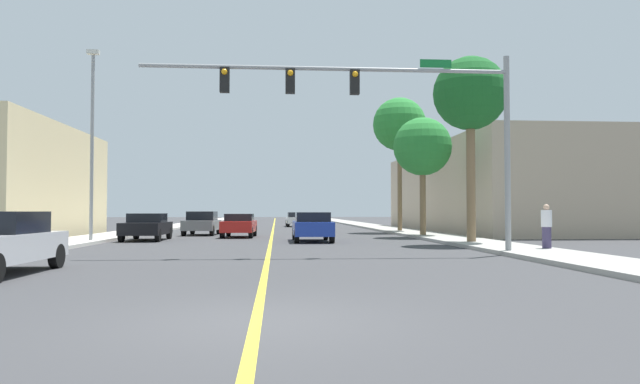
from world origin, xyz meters
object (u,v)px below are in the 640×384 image
Objects in this scene: traffic_signal_mast at (384,103)px; palm_far at (399,125)px; car_gray at (202,223)px; street_lamp at (92,135)px; palm_mid at (422,147)px; palm_near at (470,95)px; car_black at (147,226)px; car_blue at (312,226)px; car_white at (296,219)px; pedestrian at (547,226)px; car_red at (239,225)px.

palm_far is at bearing 76.38° from traffic_signal_mast.
car_gray is (-8.34, 17.28, -4.45)m from traffic_signal_mast.
car_gray is (3.97, 9.02, -4.29)m from street_lamp.
palm_mid is (4.70, 13.10, -0.03)m from traffic_signal_mast.
palm_near is 17.23m from car_black.
car_blue is (-6.61, -3.93, -4.42)m from palm_mid.
palm_far reaches higher than car_white.
car_black is at bearing 133.58° from traffic_signal_mast.
car_black is (1.98, 2.60, -4.33)m from street_lamp.
palm_near is 1.96× the size of car_black.
car_blue is 10.35m from car_gray.
palm_near is 2.10× the size of car_gray.
street_lamp is 0.96× the size of palm_far.
car_red is at bearing 122.52° from pedestrian.
car_gray is at bearing 162.25° from palm_mid.
car_blue is (-6.92, 3.37, -5.95)m from palm_near.
car_blue is 1.11× the size of car_red.
car_gray is (-13.05, 4.17, -4.42)m from palm_mid.
car_blue is at bearing -91.81° from car_white.
palm_far is 5.80× the size of pedestrian.
palm_mid is 7.68m from palm_far.
traffic_signal_mast reaches higher than car_white.
street_lamp is 10.75m from car_gray.
palm_far is at bearing 58.64° from car_blue.
traffic_signal_mast reaches higher than pedestrian.
car_gray reaches higher than car_red.
pedestrian reaches higher than car_gray.
street_lamp reaches higher than car_white.
car_white is (-6.77, 30.82, -5.99)m from palm_near.
traffic_signal_mast is at bearing -88.76° from car_white.
palm_far is (-0.07, 14.59, 0.85)m from palm_near.
palm_near reaches higher than car_black.
street_lamp is at bearing 171.95° from palm_near.
pedestrian is at bearing -86.43° from palm_far.
palm_near is 7.46m from palm_mid.
palm_far is 14.22m from car_red.
palm_far is (4.94, 20.40, 2.36)m from traffic_signal_mast.
street_lamp is 20.27m from pedestrian.
palm_mid is (17.01, 4.85, 0.12)m from street_lamp.
palm_near reaches higher than traffic_signal_mast.
car_blue reaches higher than car_red.
pedestrian is (16.48, -9.88, 0.22)m from car_black.
car_black reaches higher than car_red.
street_lamp is 2.11× the size of car_black.
traffic_signal_mast is 15.64m from car_black.
car_gray is at bearing 130.87° from car_red.
traffic_signal_mast is at bearing -103.62° from palm_far.
car_white is 1.14× the size of car_gray.
palm_far is (17.25, 12.14, 2.51)m from street_lamp.
palm_far reaches higher than car_gray.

